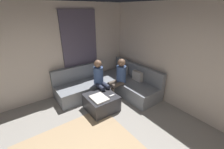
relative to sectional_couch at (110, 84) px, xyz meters
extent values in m
cube|color=beige|center=(2.08, 1.06, 1.07)|extent=(6.00, 0.12, 2.70)
cube|color=beige|center=(-0.86, -1.88, 1.07)|extent=(0.12, 6.00, 2.70)
cube|color=#595166|center=(-0.76, -0.58, 0.97)|extent=(0.06, 1.10, 2.50)
cube|color=gray|center=(0.30, 0.53, -0.07)|extent=(2.10, 0.85, 0.42)
cube|color=gray|center=(0.30, 0.88, 0.36)|extent=(2.10, 0.14, 0.45)
cube|color=gray|center=(-0.32, -0.75, -0.07)|extent=(0.85, 1.70, 0.42)
cube|color=gray|center=(-0.68, -0.75, 0.36)|extent=(0.14, 1.70, 0.45)
cube|color=silver|center=(-0.20, 0.70, 0.26)|extent=(0.36, 0.12, 0.36)
cube|color=silver|center=(0.50, 0.70, 0.26)|extent=(0.36, 0.12, 0.36)
cube|color=#333338|center=(0.60, -0.71, -0.07)|extent=(0.76, 0.76, 0.42)
cube|color=white|center=(0.70, -0.83, 0.16)|extent=(0.44, 0.36, 0.04)
cylinder|color=#334C72|center=(0.38, -0.53, 0.19)|extent=(0.08, 0.08, 0.10)
cube|color=white|center=(0.78, -0.49, 0.15)|extent=(0.05, 0.15, 0.02)
cylinder|color=brown|center=(0.46, -0.25, -0.07)|extent=(0.12, 0.12, 0.42)
cylinder|color=brown|center=(0.28, -0.25, -0.07)|extent=(0.12, 0.12, 0.42)
cylinder|color=brown|center=(0.46, -0.05, 0.20)|extent=(0.12, 0.40, 0.12)
cylinder|color=brown|center=(0.28, -0.05, 0.20)|extent=(0.12, 0.40, 0.12)
cylinder|color=#3F598C|center=(0.37, 0.15, 0.45)|extent=(0.28, 0.28, 0.50)
sphere|color=#8C664C|center=(0.37, 0.15, 0.81)|extent=(0.22, 0.22, 0.22)
cylinder|color=#2D3347|center=(0.45, -0.36, -0.07)|extent=(0.12, 0.12, 0.42)
cylinder|color=#2D3347|center=(0.45, -0.54, -0.07)|extent=(0.12, 0.12, 0.42)
cylinder|color=#2D3347|center=(0.25, -0.36, 0.20)|extent=(0.40, 0.12, 0.12)
cylinder|color=#2D3347|center=(0.25, -0.54, 0.20)|extent=(0.40, 0.12, 0.12)
cylinder|color=#3F598C|center=(0.05, -0.45, 0.45)|extent=(0.28, 0.28, 0.50)
sphere|color=#8C664C|center=(0.05, -0.45, 0.81)|extent=(0.22, 0.22, 0.22)
camera|label=1|loc=(3.49, -2.45, 2.22)|focal=23.99mm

